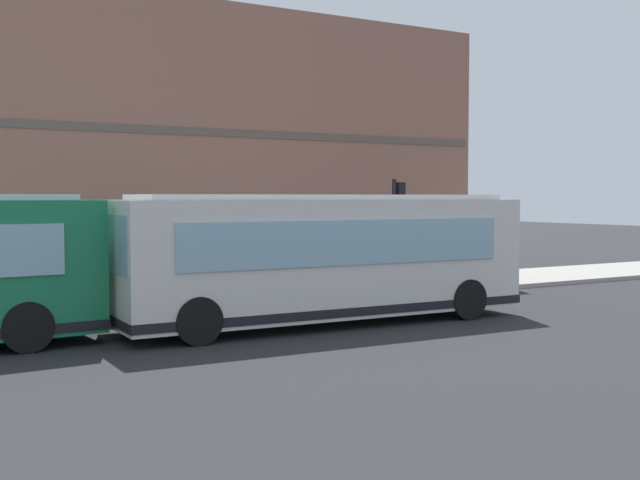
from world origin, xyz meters
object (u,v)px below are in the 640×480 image
pedestrian_walking_along_curb (205,266)px  pedestrian_near_hydrant (287,260)px  pedestrian_near_building_entrance (179,263)px  fire_hydrant (464,268)px  traffic_light_near_corner (398,213)px  city_bus_nearside (323,259)px

pedestrian_walking_along_curb → pedestrian_near_hydrant: 3.51m
pedestrian_near_hydrant → pedestrian_near_building_entrance: size_ratio=0.99×
pedestrian_near_building_entrance → pedestrian_near_hydrant: bearing=-99.5°
pedestrian_walking_along_curb → pedestrian_near_hydrant: pedestrian_walking_along_curb is taller
pedestrian_near_building_entrance → fire_hydrant: bearing=-90.6°
fire_hydrant → pedestrian_walking_along_curb: (-1.79, 10.57, 0.66)m
traffic_light_near_corner → pedestrian_walking_along_curb: bearing=88.9°
city_bus_nearside → pedestrian_walking_along_curb: city_bus_nearside is taller
city_bus_nearside → fire_hydrant: 10.62m
fire_hydrant → pedestrian_walking_along_curb: 10.74m
pedestrian_near_hydrant → fire_hydrant: bearing=-86.6°
traffic_light_near_corner → pedestrian_near_building_entrance: size_ratio=2.00×
pedestrian_walking_along_curb → city_bus_nearside: bearing=-157.6°
city_bus_nearside → pedestrian_near_hydrant: bearing=-19.3°
pedestrian_near_hydrant → traffic_light_near_corner: bearing=-116.1°
traffic_light_near_corner → pedestrian_near_hydrant: size_ratio=2.01×
traffic_light_near_corner → fire_hydrant: 5.13m
traffic_light_near_corner → pedestrian_near_building_entrance: 6.73m
pedestrian_near_hydrant → city_bus_nearside: bearing=160.7°
city_bus_nearside → pedestrian_near_hydrant: city_bus_nearside is taller
fire_hydrant → pedestrian_near_building_entrance: bearing=89.4°
pedestrian_walking_along_curb → pedestrian_near_hydrant: bearing=-67.3°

